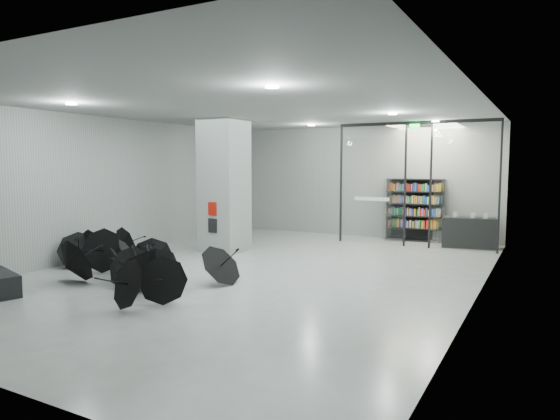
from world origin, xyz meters
The scene contains 9 objects.
room centered at (0.00, 0.00, 2.84)m, with size 14.00×14.02×4.01m.
column centered at (-2.50, 2.00, 2.00)m, with size 1.20×1.20×4.00m, color slate.
fire_cabinet centered at (-2.50, 1.38, 1.35)m, with size 0.28×0.04×0.38m, color #A50A07.
info_panel centered at (-2.50, 1.38, 0.85)m, with size 0.30×0.03×0.42m, color black.
exit_sign centered at (2.40, 5.30, 3.82)m, with size 0.30×0.06×0.15m, color #0CE533.
glass_partition centered at (2.39, 5.50, 2.18)m, with size 5.06×0.08×4.00m.
bookshelf centered at (2.13, 6.75, 1.08)m, with size 1.96×0.39×2.15m, color black, non-canonical shape.
shop_counter centered at (3.98, 6.18, 0.48)m, with size 1.61×0.64×0.97m, color black.
umbrella_cluster centered at (-2.21, -2.31, 0.31)m, with size 5.58×4.10×1.30m.
Camera 1 is at (6.20, -10.43, 2.68)m, focal length 31.89 mm.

